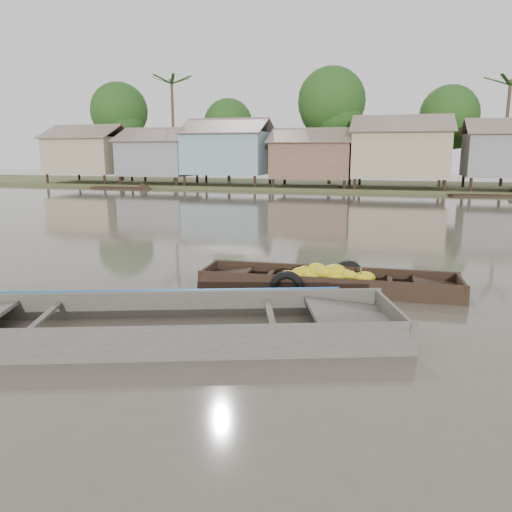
# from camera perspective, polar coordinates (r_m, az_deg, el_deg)

# --- Properties ---
(ground) EXTENTS (120.00, 120.00, 0.00)m
(ground) POSITION_cam_1_polar(r_m,az_deg,el_deg) (9.19, 0.04, -6.35)
(ground) COLOR #50483D
(ground) RESTS_ON ground
(riverbank) EXTENTS (120.00, 12.47, 10.22)m
(riverbank) POSITION_cam_1_polar(r_m,az_deg,el_deg) (40.28, 16.95, 11.69)
(riverbank) COLOR #384723
(riverbank) RESTS_ON ground
(banana_boat) EXTENTS (5.49, 1.57, 0.76)m
(banana_boat) POSITION_cam_1_polar(r_m,az_deg,el_deg) (10.73, 7.80, -2.94)
(banana_boat) COLOR black
(banana_boat) RESTS_ON ground
(viewer_boat) EXTENTS (7.91, 4.35, 0.62)m
(viewer_boat) POSITION_cam_1_polar(r_m,az_deg,el_deg) (8.15, -11.06, -8.54)
(viewer_boat) COLOR #413D37
(viewer_boat) RESTS_ON ground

